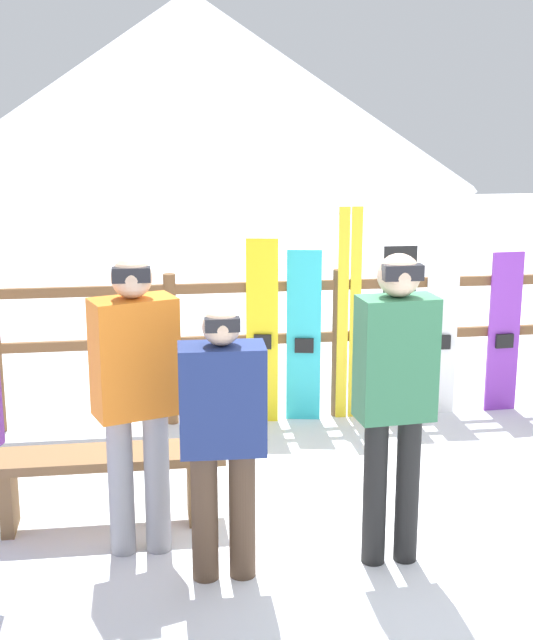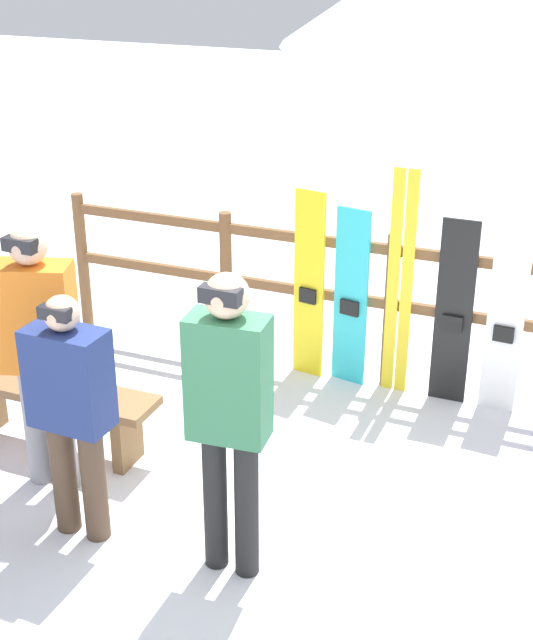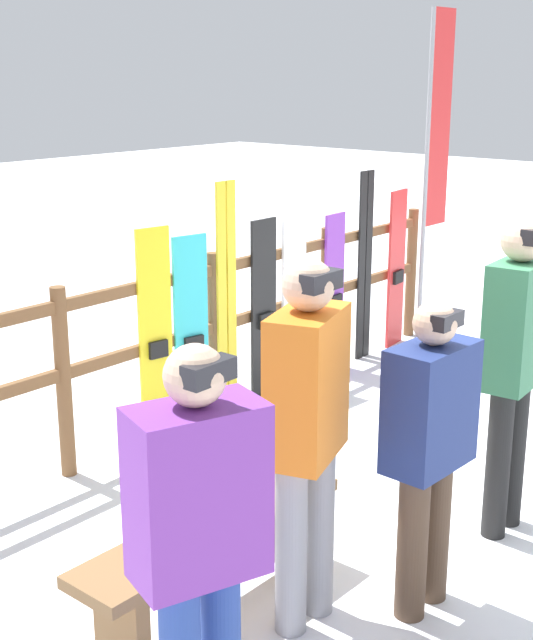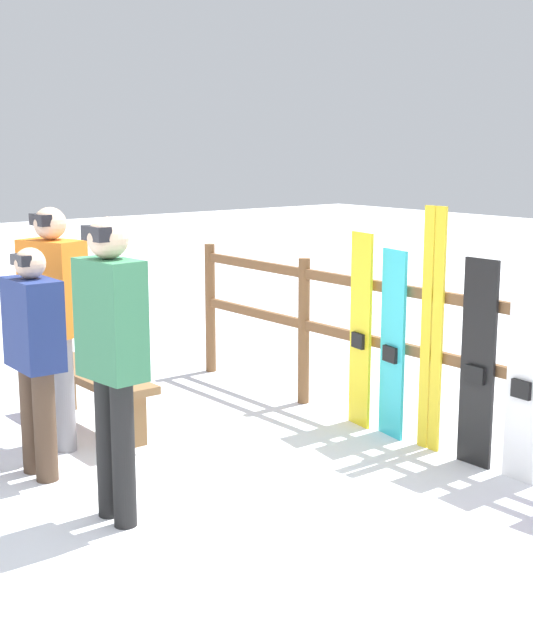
{
  "view_description": "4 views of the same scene",
  "coord_description": "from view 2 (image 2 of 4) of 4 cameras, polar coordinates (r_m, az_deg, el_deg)",
  "views": [
    {
      "loc": [
        -1.57,
        -4.87,
        2.6
      ],
      "look_at": [
        -0.75,
        1.1,
        1.12
      ],
      "focal_mm": 50.0,
      "sensor_mm": 36.0,
      "label": 1
    },
    {
      "loc": [
        1.52,
        -4.0,
        3.41
      ],
      "look_at": [
        -0.61,
        1.14,
        0.89
      ],
      "focal_mm": 50.0,
      "sensor_mm": 36.0,
      "label": 2
    },
    {
      "loc": [
        -4.62,
        -2.27,
        2.55
      ],
      "look_at": [
        -0.54,
        1.2,
        1.04
      ],
      "focal_mm": 50.0,
      "sensor_mm": 36.0,
      "label": 3
    },
    {
      "loc": [
        4.23,
        -2.72,
        2.22
      ],
      "look_at": [
        -0.63,
        1.15,
        0.98
      ],
      "focal_mm": 50.0,
      "sensor_mm": 36.0,
      "label": 4
    }
  ],
  "objects": [
    {
      "name": "person_orange",
      "position": [
        5.64,
        -14.36,
        -1.4
      ],
      "size": [
        0.52,
        0.39,
        1.77
      ],
      "color": "gray",
      "rests_on": "ground"
    },
    {
      "name": "bench",
      "position": [
        6.34,
        -13.48,
        -5.09
      ],
      "size": [
        1.53,
        0.36,
        0.48
      ],
      "color": "brown",
      "rests_on": "ground"
    },
    {
      "name": "person_plaid_green",
      "position": [
        4.71,
        -2.43,
        -5.47
      ],
      "size": [
        0.44,
        0.27,
        1.81
      ],
      "color": "black",
      "rests_on": "ground"
    },
    {
      "name": "snowboard_yellow",
      "position": [
        7.0,
        2.73,
        2.19
      ],
      "size": [
        0.26,
        0.09,
        1.54
      ],
      "color": "yellow",
      "rests_on": "ground"
    },
    {
      "name": "person_navy",
      "position": [
        5.2,
        -12.39,
        -5.27
      ],
      "size": [
        0.47,
        0.27,
        1.55
      ],
      "color": "#4C3828",
      "rests_on": "ground"
    },
    {
      "name": "snowboard_white",
      "position": [
        6.72,
        15.02,
        -0.29
      ],
      "size": [
        0.27,
        0.07,
        1.41
      ],
      "color": "white",
      "rests_on": "ground"
    },
    {
      "name": "ski_pair_yellow",
      "position": [
        6.77,
        8.54,
        2.27
      ],
      "size": [
        0.19,
        0.02,
        1.78
      ],
      "color": "yellow",
      "rests_on": "ground"
    },
    {
      "name": "fence",
      "position": [
        6.89,
        7.97,
        1.42
      ],
      "size": [
        5.67,
        0.1,
        1.26
      ],
      "color": "brown",
      "rests_on": "ground"
    },
    {
      "name": "snowboard_cyan",
      "position": [
        6.92,
        5.41,
        1.38
      ],
      "size": [
        0.28,
        0.09,
        1.44
      ],
      "color": "#2DBFCC",
      "rests_on": "ground"
    },
    {
      "name": "snowboard_black_stripe",
      "position": [
        6.75,
        11.89,
        0.4
      ],
      "size": [
        0.28,
        0.06,
        1.45
      ],
      "color": "black",
      "rests_on": "ground"
    },
    {
      "name": "ground_plane",
      "position": [
        5.47,
        1.36,
        -14.16
      ],
      "size": [
        40.0,
        40.0,
        0.0
      ],
      "primitive_type": "plane",
      "color": "white"
    }
  ]
}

